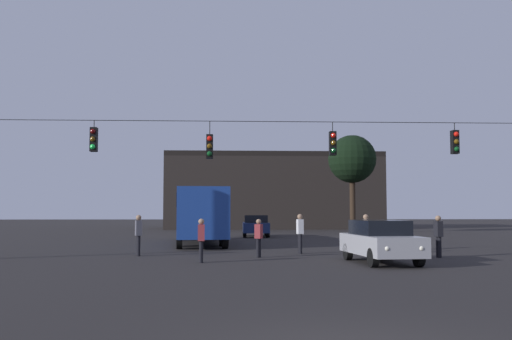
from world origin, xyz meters
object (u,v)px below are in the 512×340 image
Objects in this scene: pedestrian_far_side at (300,231)px; car_near_right at (381,241)px; city_bus at (200,210)px; pedestrian_crossing_center at (138,233)px; pedestrian_crossing_left at (201,238)px; tree_left_silhouette at (352,160)px; car_far_left at (256,225)px; pedestrian_crossing_right at (366,232)px; pedestrian_trailing at (438,234)px; pedestrian_near_bus at (259,236)px.

car_near_right is at bearing -63.05° from pedestrian_far_side.
city_bus is 6.63× the size of pedestrian_crossing_center.
pedestrian_crossing_left is 0.19× the size of tree_left_silhouette.
car_near_right is 20.81m from car_far_left.
pedestrian_crossing_right reaches higher than pedestrian_trailing.
pedestrian_near_bus is 0.89× the size of pedestrian_far_side.
city_bus is 1.38× the size of tree_left_silhouette.
car_near_right is 9.84m from pedestrian_crossing_center.
car_near_right is at bearing -96.00° from pedestrian_crossing_right.
city_bus is 9.87m from pedestrian_near_bus.
pedestrian_crossing_right is 0.21× the size of tree_left_silhouette.
city_bus is 14.02m from car_near_right.
pedestrian_trailing is (9.98, -9.82, -0.92)m from city_bus.
city_bus is at bearing 76.15° from pedestrian_crossing_center.
pedestrian_crossing_right is at bearing -12.78° from pedestrian_far_side.
pedestrian_far_side reaches higher than pedestrian_crossing_right.
pedestrian_crossing_right is at bearing -100.76° from tree_left_silhouette.
tree_left_silhouette is (7.11, 22.35, 5.08)m from pedestrian_far_side.
pedestrian_crossing_center is 9.55m from pedestrian_crossing_right.
pedestrian_crossing_left is at bearing -86.74° from city_bus.
pedestrian_near_bus is at bearing -164.46° from pedestrian_crossing_right.
tree_left_silhouette reaches higher than pedestrian_far_side.
car_far_left is at bearing 81.83° from pedestrian_crossing_left.
pedestrian_crossing_center is at bearing 173.37° from pedestrian_trailing.
pedestrian_far_side is at bearing 116.95° from car_near_right.
pedestrian_trailing is (6.45, -18.26, 0.15)m from car_far_left.
car_near_right is 4.99m from pedestrian_near_bus.
pedestrian_near_bus is (4.92, -0.98, -0.10)m from pedestrian_crossing_center.
car_far_left is at bearing -142.30° from tree_left_silhouette.
pedestrian_far_side is (4.73, -7.49, -0.89)m from city_bus.
pedestrian_crossing_center is 1.10× the size of pedestrian_near_bus.
pedestrian_trailing is (12.06, -1.40, -0.01)m from pedestrian_crossing_center.
car_far_left is at bearing 109.45° from pedestrian_trailing.
car_near_right is at bearing -4.36° from pedestrian_crossing_left.
pedestrian_crossing_left is at bearing -49.14° from pedestrian_crossing_center.
car_far_left is 2.56× the size of pedestrian_crossing_right.
car_far_left is 2.86× the size of pedestrian_near_bus.
pedestrian_far_side is at bearing 7.75° from pedestrian_crossing_center.
pedestrian_trailing is 5.74m from pedestrian_far_side.
car_far_left is at bearing 67.30° from city_bus.
tree_left_silhouette is (11.18, 26.44, 5.17)m from pedestrian_crossing_left.
pedestrian_crossing_center is (-2.73, 3.16, 0.07)m from pedestrian_crossing_left.
pedestrian_far_side reaches higher than pedestrian_crossing_center.
city_bus is 6.56× the size of pedestrian_crossing_right.
tree_left_silhouette is at bearing 37.70° from car_far_left.
pedestrian_crossing_left is 0.94× the size of pedestrian_trailing.
pedestrian_crossing_right is at bearing -47.35° from city_bus.
car_near_right is at bearing -80.24° from car_far_left.
city_bus is 2.51× the size of car_near_right.
city_bus reaches higher than pedestrian_crossing_center.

